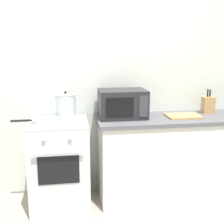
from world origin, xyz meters
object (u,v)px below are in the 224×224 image
at_px(stock_pot, 66,106).
at_px(knife_block, 208,105).
at_px(frying_pan, 45,121).
at_px(stove, 60,164).
at_px(microwave, 122,104).
at_px(cutting_board, 183,116).

relative_size(stock_pot, knife_block, 1.09).
height_order(stock_pot, frying_pan, stock_pot).
bearing_deg(stove, stock_pot, 56.66).
distance_m(stock_pot, microwave, 0.60).
xyz_separation_m(stock_pot, cutting_board, (1.26, -0.13, -0.12)).
height_order(stove, stock_pot, stock_pot).
relative_size(frying_pan, cutting_board, 1.29).
xyz_separation_m(stock_pot, microwave, (0.60, -0.05, 0.02)).
bearing_deg(stove, knife_block, 4.77).
height_order(frying_pan, microwave, microwave).
relative_size(microwave, cutting_board, 1.39).
xyz_separation_m(cutting_board, knife_block, (0.35, 0.14, 0.09)).
bearing_deg(cutting_board, microwave, 173.23).
relative_size(microwave, knife_block, 1.80).
distance_m(stove, stock_pot, 0.61).
xyz_separation_m(stock_pot, frying_pan, (-0.21, -0.18, -0.11)).
distance_m(stock_pot, cutting_board, 1.27).
distance_m(microwave, cutting_board, 0.68).
bearing_deg(knife_block, microwave, -176.49).
bearing_deg(stove, cutting_board, 0.05).
relative_size(cutting_board, knife_block, 1.30).
bearing_deg(frying_pan, knife_block, 6.11).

